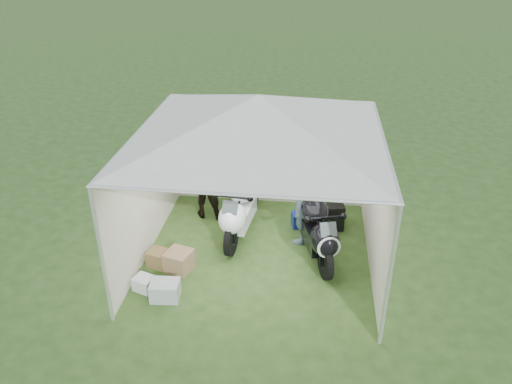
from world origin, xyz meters
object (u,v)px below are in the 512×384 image
crate_0 (165,290)px  person_blue_jacket (305,193)px  person_dark_jacket (206,179)px  crate_3 (161,259)px  equipment_box (329,215)px  crate_1 (179,261)px  canopy_tent (258,120)px  crate_2 (144,283)px  motorcycle_white (240,207)px  paddock_stand (302,219)px  motorcycle_black (316,227)px

crate_0 → person_blue_jacket: bearing=42.9°
person_dark_jacket → person_blue_jacket: person_blue_jacket is taller
crate_0 → crate_3: size_ratio=1.04×
equipment_box → crate_1: size_ratio=1.26×
crate_1 → canopy_tent: bearing=27.9°
crate_2 → crate_3: bearing=82.7°
person_dark_jacket → crate_1: person_dark_jacket is taller
crate_0 → canopy_tent: bearing=47.2°
person_blue_jacket → crate_3: person_blue_jacket is taller
motorcycle_white → person_blue_jacket: person_blue_jacket is taller
paddock_stand → motorcycle_black: bearing=-74.2°
motorcycle_white → canopy_tent: bearing=-48.1°
equipment_box → crate_3: bearing=-150.8°
motorcycle_white → person_dark_jacket: (-0.79, 0.67, 0.21)m
equipment_box → motorcycle_white: bearing=-164.2°
canopy_tent → crate_0: canopy_tent is taller
motorcycle_black → crate_3: motorcycle_black is taller
motorcycle_white → person_blue_jacket: size_ratio=1.11×
motorcycle_black → person_dark_jacket: 2.53m
crate_1 → crate_2: size_ratio=1.29×
motorcycle_black → equipment_box: bearing=59.7°
canopy_tent → person_dark_jacket: bearing=134.1°
equipment_box → crate_2: (-3.03, -2.32, -0.14)m
person_blue_jacket → crate_3: (-2.45, -1.14, -0.86)m
paddock_stand → crate_1: bearing=-140.5°
canopy_tent → motorcycle_black: canopy_tent is taller
canopy_tent → equipment_box: 2.85m
person_dark_jacket → crate_1: 2.03m
canopy_tent → motorcycle_black: bearing=2.8°
crate_0 → crate_1: bearing=87.5°
crate_1 → crate_3: size_ratio=0.95×
motorcycle_white → crate_2: bearing=-119.7°
canopy_tent → crate_3: 3.00m
paddock_stand → crate_2: paddock_stand is taller
person_blue_jacket → crate_3: size_ratio=4.59×
canopy_tent → crate_1: size_ratio=13.54×
person_dark_jacket → crate_2: size_ratio=5.09×
person_blue_jacket → crate_2: (-2.53, -1.81, -0.89)m
equipment_box → person_blue_jacket: bearing=-134.2°
person_dark_jacket → equipment_box: (2.49, -0.18, -0.56)m
person_dark_jacket → crate_3: bearing=83.3°
motorcycle_black → paddock_stand: size_ratio=5.36×
canopy_tent → equipment_box: size_ratio=10.73×
paddock_stand → crate_3: paddock_stand is taller
crate_2 → crate_3: size_ratio=0.74×
equipment_box → crate_0: 3.62m
crate_0 → crate_1: crate_1 is taller
paddock_stand → person_dark_jacket: 2.08m
crate_1 → crate_0: bearing=-92.5°
person_blue_jacket → canopy_tent: bearing=-39.2°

